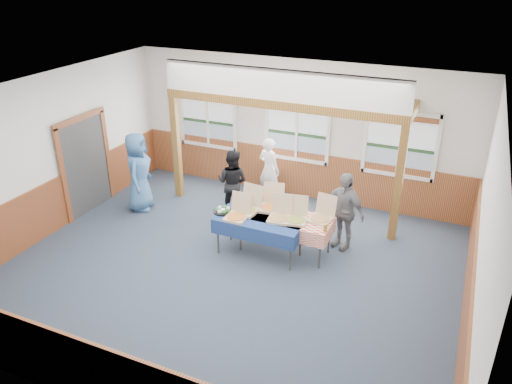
% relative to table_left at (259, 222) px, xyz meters
% --- Properties ---
extents(floor, '(8.00, 8.00, 0.00)m').
position_rel_table_left_xyz_m(floor, '(-0.28, -0.66, -0.69)').
color(floor, '#252D3D').
rests_on(floor, ground).
extents(ceiling, '(8.00, 8.00, 0.00)m').
position_rel_table_left_xyz_m(ceiling, '(-0.28, -0.66, 2.51)').
color(ceiling, white).
rests_on(ceiling, wall_back).
extents(wall_back, '(8.00, 0.00, 8.00)m').
position_rel_table_left_xyz_m(wall_back, '(-0.28, 2.84, 0.91)').
color(wall_back, silver).
rests_on(wall_back, floor).
extents(wall_front, '(8.00, 0.00, 8.00)m').
position_rel_table_left_xyz_m(wall_front, '(-0.28, -4.16, 0.91)').
color(wall_front, silver).
rests_on(wall_front, floor).
extents(wall_left, '(0.00, 8.00, 8.00)m').
position_rel_table_left_xyz_m(wall_left, '(-4.28, -0.66, 0.91)').
color(wall_left, silver).
rests_on(wall_left, floor).
extents(wall_right, '(0.00, 8.00, 8.00)m').
position_rel_table_left_xyz_m(wall_right, '(3.72, -0.66, 0.91)').
color(wall_right, silver).
rests_on(wall_right, floor).
extents(wainscot_back, '(7.98, 0.05, 1.10)m').
position_rel_table_left_xyz_m(wainscot_back, '(-0.28, 2.82, -0.14)').
color(wainscot_back, brown).
rests_on(wainscot_back, floor).
extents(wainscot_front, '(7.98, 0.05, 1.10)m').
position_rel_table_left_xyz_m(wainscot_front, '(-0.28, -4.13, -0.14)').
color(wainscot_front, brown).
rests_on(wainscot_front, floor).
extents(wainscot_left, '(0.05, 6.98, 1.10)m').
position_rel_table_left_xyz_m(wainscot_left, '(-4.25, -0.66, -0.14)').
color(wainscot_left, brown).
rests_on(wainscot_left, floor).
extents(wainscot_right, '(0.05, 6.98, 1.10)m').
position_rel_table_left_xyz_m(wainscot_right, '(3.70, -0.66, -0.14)').
color(wainscot_right, brown).
rests_on(wainscot_right, floor).
extents(cased_opening, '(0.06, 1.30, 2.10)m').
position_rel_table_left_xyz_m(cased_opening, '(-4.24, 0.24, 0.36)').
color(cased_opening, '#373737').
rests_on(cased_opening, wall_left).
extents(window_left, '(1.56, 0.10, 1.46)m').
position_rel_table_left_xyz_m(window_left, '(-2.58, 2.80, 0.98)').
color(window_left, white).
rests_on(window_left, wall_back).
extents(window_mid, '(1.56, 0.10, 1.46)m').
position_rel_table_left_xyz_m(window_mid, '(-0.28, 2.80, 0.98)').
color(window_mid, white).
rests_on(window_mid, wall_back).
extents(window_right, '(1.56, 0.10, 1.46)m').
position_rel_table_left_xyz_m(window_right, '(2.02, 2.80, 0.98)').
color(window_right, white).
rests_on(window_right, wall_back).
extents(post_left, '(0.15, 0.15, 2.40)m').
position_rel_table_left_xyz_m(post_left, '(-2.78, 1.64, 0.51)').
color(post_left, '#603315').
rests_on(post_left, floor).
extents(post_right, '(0.15, 0.15, 2.40)m').
position_rel_table_left_xyz_m(post_right, '(2.22, 1.64, 0.51)').
color(post_right, '#603315').
rests_on(post_right, floor).
extents(cross_beam, '(5.15, 0.18, 0.18)m').
position_rel_table_left_xyz_m(cross_beam, '(-0.28, 1.64, 1.80)').
color(cross_beam, '#603315').
rests_on(cross_beam, post_left).
extents(table_left, '(1.80, 1.40, 0.76)m').
position_rel_table_left_xyz_m(table_left, '(0.00, 0.00, 0.00)').
color(table_left, '#373737').
rests_on(table_left, floor).
extents(table_right, '(1.91, 1.28, 0.76)m').
position_rel_table_left_xyz_m(table_right, '(0.41, 0.31, 0.00)').
color(table_right, '#373737').
rests_on(table_right, floor).
extents(pizza_box_a, '(0.40, 0.48, 0.43)m').
position_rel_table_left_xyz_m(pizza_box_a, '(-0.40, -0.11, 0.13)').
color(pizza_box_a, tan).
rests_on(pizza_box_a, table_left).
extents(pizza_box_b, '(0.45, 0.53, 0.43)m').
position_rel_table_left_xyz_m(pizza_box_b, '(0.34, 0.16, 0.13)').
color(pizza_box_b, tan).
rests_on(pizza_box_b, table_left).
extents(pizza_box_c, '(0.49, 0.57, 0.47)m').
position_rel_table_left_xyz_m(pizza_box_c, '(-0.34, 0.21, 0.13)').
color(pizza_box_c, tan).
rests_on(pizza_box_c, table_right).
extents(pizza_box_d, '(0.49, 0.57, 0.45)m').
position_rel_table_left_xyz_m(pizza_box_d, '(0.05, 0.50, 0.13)').
color(pizza_box_d, tan).
rests_on(pizza_box_d, table_right).
extents(pizza_box_e, '(0.48, 0.54, 0.42)m').
position_rel_table_left_xyz_m(pizza_box_e, '(0.65, 0.23, 0.13)').
color(pizza_box_e, tan).
rests_on(pizza_box_e, table_right).
extents(pizza_box_f, '(0.47, 0.55, 0.43)m').
position_rel_table_left_xyz_m(pizza_box_f, '(1.06, 0.45, 0.13)').
color(pizza_box_f, tan).
rests_on(pizza_box_f, table_right).
extents(veggie_tray, '(0.38, 0.38, 0.09)m').
position_rel_table_left_xyz_m(veggie_tray, '(-0.75, 0.00, 0.09)').
color(veggie_tray, black).
rests_on(veggie_tray, table_left).
extents(drink_glass, '(0.07, 0.07, 0.15)m').
position_rel_table_left_xyz_m(drink_glass, '(1.26, 0.06, 0.14)').
color(drink_glass, '#9E6F1A').
rests_on(drink_glass, table_right).
extents(woman_white, '(0.64, 0.52, 1.52)m').
position_rel_table_left_xyz_m(woman_white, '(-0.73, 2.26, 0.07)').
color(woman_white, white).
rests_on(woman_white, floor).
extents(woman_black, '(0.72, 0.56, 1.47)m').
position_rel_table_left_xyz_m(woman_black, '(-1.22, 1.36, 0.04)').
color(woman_black, black).
rests_on(woman_black, floor).
extents(man_blue, '(0.82, 1.01, 1.78)m').
position_rel_table_left_xyz_m(man_blue, '(-3.20, 0.71, 0.20)').
color(man_blue, teal).
rests_on(man_blue, floor).
extents(person_grey, '(0.99, 0.73, 1.56)m').
position_rel_table_left_xyz_m(person_grey, '(1.36, 0.94, 0.09)').
color(person_grey, slate).
rests_on(person_grey, floor).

